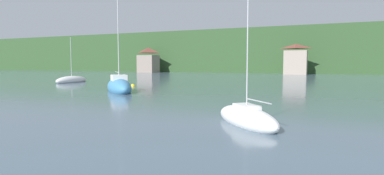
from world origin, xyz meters
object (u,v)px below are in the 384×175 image
(mooring_buoy_mid, at_px, (133,86))
(sailboat_mid_0, at_px, (247,118))
(sailboat_far_2, at_px, (72,80))
(shore_building_westcentral, at_px, (296,60))
(sailboat_mid_4, at_px, (119,87))
(shore_building_west, at_px, (148,60))

(mooring_buoy_mid, bearing_deg, sailboat_mid_0, -43.71)
(sailboat_far_2, height_order, mooring_buoy_mid, sailboat_far_2)
(sailboat_far_2, bearing_deg, shore_building_westcentral, 144.80)
(shore_building_westcentral, height_order, sailboat_mid_4, sailboat_mid_4)
(sailboat_mid_4, bearing_deg, sailboat_mid_0, 8.43)
(sailboat_mid_4, relative_size, mooring_buoy_mid, 17.24)
(shore_building_west, xyz_separation_m, sailboat_mid_0, (49.08, -69.98, -3.49))
(mooring_buoy_mid, bearing_deg, sailboat_mid_4, -66.39)
(shore_building_westcentral, bearing_deg, sailboat_far_2, -119.67)
(sailboat_mid_0, bearing_deg, sailboat_far_2, 14.02)
(shore_building_west, xyz_separation_m, sailboat_far_2, (16.92, -48.84, -3.47))
(shore_building_westcentral, bearing_deg, sailboat_mid_4, -101.31)
(sailboat_mid_4, bearing_deg, shore_building_west, 163.58)
(sailboat_far_2, xyz_separation_m, mooring_buoy_mid, (13.03, -2.84, -0.31))
(sailboat_mid_4, bearing_deg, mooring_buoy_mid, 157.79)
(shore_building_westcentral, distance_m, sailboat_mid_0, 69.53)
(sailboat_mid_4, bearing_deg, shore_building_westcentral, 122.88)
(sailboat_mid_0, bearing_deg, shore_building_west, -7.62)
(sailboat_mid_0, bearing_deg, shore_building_westcentral, -38.75)
(shore_building_westcentral, xyz_separation_m, sailboat_mid_0, (4.74, -69.28, -3.49))
(sailboat_mid_0, relative_size, mooring_buoy_mid, 10.79)
(shore_building_westcentral, distance_m, mooring_buoy_mid, 53.11)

